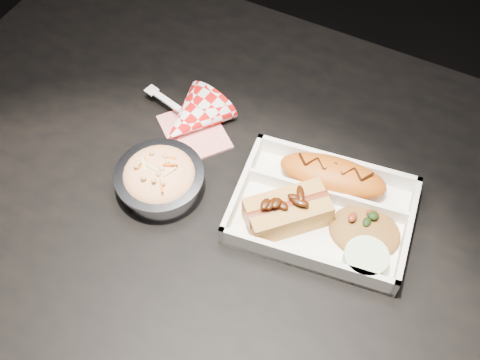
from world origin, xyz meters
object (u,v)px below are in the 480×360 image
at_px(fried_pastry, 333,175).
at_px(foil_coleslaw_cup, 160,178).
at_px(hotdog, 288,210).
at_px(napkin_fork, 191,119).
at_px(dining_table, 253,231).
at_px(food_tray, 322,212).

distance_m(fried_pastry, foil_coleslaw_cup, 0.25).
bearing_deg(foil_coleslaw_cup, hotdog, 9.76).
xyz_separation_m(foil_coleslaw_cup, napkin_fork, (-0.02, 0.13, -0.01)).
bearing_deg(foil_coleslaw_cup, dining_table, 19.18).
height_order(food_tray, napkin_fork, napkin_fork).
bearing_deg(fried_pastry, dining_table, -140.77).
bearing_deg(hotdog, foil_coleslaw_cup, 144.01).
relative_size(food_tray, fried_pastry, 1.70).
relative_size(food_tray, napkin_fork, 1.52).
distance_m(fried_pastry, napkin_fork, 0.24).
distance_m(foil_coleslaw_cup, napkin_fork, 0.13).
relative_size(dining_table, foil_coleslaw_cup, 9.16).
xyz_separation_m(fried_pastry, foil_coleslaw_cup, (-0.22, -0.12, 0.00)).
xyz_separation_m(food_tray, hotdog, (-0.04, -0.03, 0.02)).
distance_m(dining_table, fried_pastry, 0.17).
bearing_deg(napkin_fork, food_tray, -0.09).
xyz_separation_m(food_tray, fried_pastry, (-0.01, 0.05, 0.02)).
xyz_separation_m(fried_pastry, napkin_fork, (-0.24, 0.01, -0.01)).
height_order(dining_table, fried_pastry, fried_pastry).
height_order(dining_table, food_tray, food_tray).
bearing_deg(dining_table, hotdog, -12.95).
height_order(hotdog, napkin_fork, napkin_fork).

